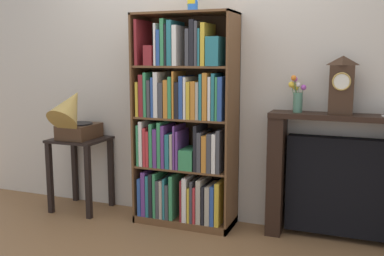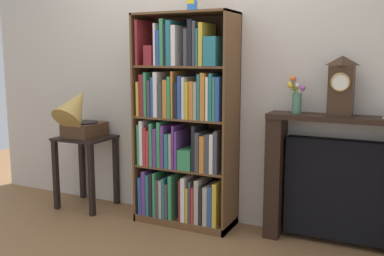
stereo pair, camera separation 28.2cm
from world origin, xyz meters
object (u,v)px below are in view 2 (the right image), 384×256
at_px(bookshelf, 184,131).
at_px(mantel_clock, 341,86).
at_px(fireplace_mantel, 339,182).
at_px(flower_vase, 296,96).
at_px(side_table_left, 86,156).
at_px(gramophone, 78,114).

height_order(bookshelf, mantel_clock, bookshelf).
relative_size(fireplace_mantel, flower_vase, 3.79).
distance_m(fireplace_mantel, mantel_clock, 0.72).
bearing_deg(fireplace_mantel, mantel_clock, -129.48).
xyz_separation_m(side_table_left, flower_vase, (1.92, 0.10, 0.63)).
xyz_separation_m(bookshelf, fireplace_mantel, (1.24, 0.09, -0.31)).
relative_size(side_table_left, flower_vase, 2.37).
height_order(bookshelf, side_table_left, bookshelf).
xyz_separation_m(side_table_left, fireplace_mantel, (2.26, 0.12, 0.00)).
bearing_deg(mantel_clock, flower_vase, 179.09).
bearing_deg(side_table_left, flower_vase, 3.00).
bearing_deg(side_table_left, gramophone, -90.00).
relative_size(side_table_left, gramophone, 1.28).
bearing_deg(gramophone, mantel_clock, 4.49).
bearing_deg(gramophone, side_table_left, 90.00).
relative_size(bookshelf, flower_vase, 6.21).
height_order(mantel_clock, flower_vase, mantel_clock).
relative_size(fireplace_mantel, mantel_clock, 2.50).
xyz_separation_m(fireplace_mantel, mantel_clock, (-0.02, -0.02, 0.72)).
bearing_deg(bookshelf, gramophone, -174.06).
relative_size(mantel_clock, flower_vase, 1.51).
xyz_separation_m(side_table_left, gramophone, (0.00, -0.08, 0.41)).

